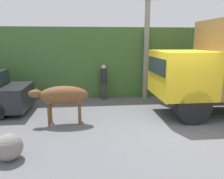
# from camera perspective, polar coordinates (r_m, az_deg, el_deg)

# --- Properties ---
(ground_plane) EXTENTS (60.00, 60.00, 0.00)m
(ground_plane) POSITION_cam_1_polar(r_m,az_deg,el_deg) (7.37, 17.09, -9.72)
(ground_plane) COLOR slate
(hillside_embankment) EXTENTS (32.00, 6.24, 3.36)m
(hillside_embankment) POSITION_cam_1_polar(r_m,az_deg,el_deg) (13.88, 5.71, 8.17)
(hillside_embankment) COLOR #426B33
(hillside_embankment) RESTS_ON ground_plane
(brown_cow) EXTENTS (1.94, 0.62, 1.28)m
(brown_cow) POSITION_cam_1_polar(r_m,az_deg,el_deg) (7.39, -12.80, -1.62)
(brown_cow) COLOR brown
(brown_cow) RESTS_ON ground_plane
(pedestrian_on_hill) EXTENTS (0.33, 0.33, 1.66)m
(pedestrian_on_hill) POSITION_cam_1_polar(r_m,az_deg,el_deg) (10.28, -2.16, 2.49)
(pedestrian_on_hill) COLOR #38332D
(pedestrian_on_hill) RESTS_ON ground_plane
(utility_pole) EXTENTS (0.90, 0.24, 5.22)m
(utility_pole) POSITION_cam_1_polar(r_m,az_deg,el_deg) (10.56, 9.01, 12.35)
(utility_pole) COLOR gray
(utility_pole) RESTS_ON ground_plane
(roadside_rock) EXTENTS (0.63, 0.63, 0.63)m
(roadside_rock) POSITION_cam_1_polar(r_m,az_deg,el_deg) (5.76, -25.33, -13.42)
(roadside_rock) COLOR gray
(roadside_rock) RESTS_ON ground_plane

